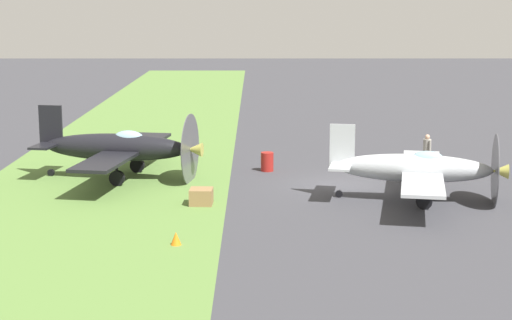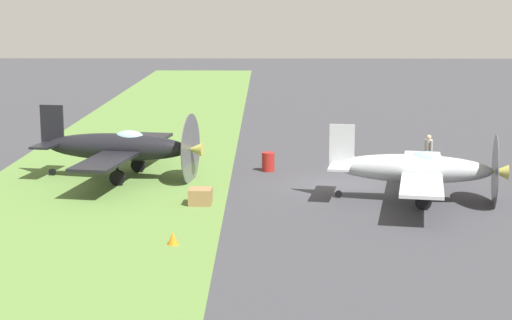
{
  "view_description": "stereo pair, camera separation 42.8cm",
  "coord_description": "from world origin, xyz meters",
  "px_view_note": "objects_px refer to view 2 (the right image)",
  "views": [
    {
      "loc": [
        35.38,
        -3.83,
        8.01
      ],
      "look_at": [
        0.61,
        -3.78,
        1.27
      ],
      "focal_mm": 58.11,
      "sensor_mm": 36.0,
      "label": 1
    },
    {
      "loc": [
        35.38,
        -3.4,
        8.01
      ],
      "look_at": [
        0.61,
        -3.78,
        1.27
      ],
      "focal_mm": 58.11,
      "sensor_mm": 36.0,
      "label": 2
    }
  ],
  "objects_px": {
    "fuel_drum": "(268,162)",
    "ground_crew_chief": "(428,152)",
    "supply_crate": "(200,196)",
    "runway_marker_cone": "(173,238)",
    "airplane_lead": "(416,169)",
    "airplane_wingman": "(120,147)"
  },
  "relations": [
    {
      "from": "fuel_drum",
      "to": "ground_crew_chief",
      "type": "bearing_deg",
      "value": 91.42
    },
    {
      "from": "ground_crew_chief",
      "to": "supply_crate",
      "type": "xyz_separation_m",
      "value": [
        6.73,
        -10.33,
        -0.59
      ]
    },
    {
      "from": "airplane_lead",
      "to": "runway_marker_cone",
      "type": "relative_size",
      "value": 20.5
    },
    {
      "from": "airplane_lead",
      "to": "supply_crate",
      "type": "distance_m",
      "value": 8.74
    },
    {
      "from": "ground_crew_chief",
      "to": "fuel_drum",
      "type": "distance_m",
      "value": 7.63
    },
    {
      "from": "airplane_lead",
      "to": "runway_marker_cone",
      "type": "xyz_separation_m",
      "value": [
        6.15,
        -9.15,
        -1.12
      ]
    },
    {
      "from": "supply_crate",
      "to": "airplane_wingman",
      "type": "bearing_deg",
      "value": -140.58
    },
    {
      "from": "ground_crew_chief",
      "to": "fuel_drum",
      "type": "height_order",
      "value": "ground_crew_chief"
    },
    {
      "from": "airplane_lead",
      "to": "fuel_drum",
      "type": "distance_m",
      "value": 8.44
    },
    {
      "from": "ground_crew_chief",
      "to": "runway_marker_cone",
      "type": "bearing_deg",
      "value": -60.69
    },
    {
      "from": "airplane_lead",
      "to": "ground_crew_chief",
      "type": "height_order",
      "value": "airplane_lead"
    },
    {
      "from": "ground_crew_chief",
      "to": "fuel_drum",
      "type": "relative_size",
      "value": 1.92
    },
    {
      "from": "ground_crew_chief",
      "to": "airplane_wingman",
      "type": "bearing_deg",
      "value": -101.85
    },
    {
      "from": "fuel_drum",
      "to": "runway_marker_cone",
      "type": "distance_m",
      "value": 12.5
    },
    {
      "from": "airplane_wingman",
      "to": "runway_marker_cone",
      "type": "bearing_deg",
      "value": 28.35
    },
    {
      "from": "supply_crate",
      "to": "ground_crew_chief",
      "type": "bearing_deg",
      "value": 123.08
    },
    {
      "from": "airplane_lead",
      "to": "airplane_wingman",
      "type": "xyz_separation_m",
      "value": [
        -4.25,
        -12.65,
        0.11
      ]
    },
    {
      "from": "airplane_lead",
      "to": "ground_crew_chief",
      "type": "distance_m",
      "value": 6.36
    },
    {
      "from": "airplane_lead",
      "to": "ground_crew_chief",
      "type": "relative_size",
      "value": 5.21
    },
    {
      "from": "runway_marker_cone",
      "to": "fuel_drum",
      "type": "bearing_deg",
      "value": 165.14
    },
    {
      "from": "ground_crew_chief",
      "to": "supply_crate",
      "type": "height_order",
      "value": "ground_crew_chief"
    },
    {
      "from": "airplane_lead",
      "to": "runway_marker_cone",
      "type": "bearing_deg",
      "value": -45.32
    }
  ]
}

